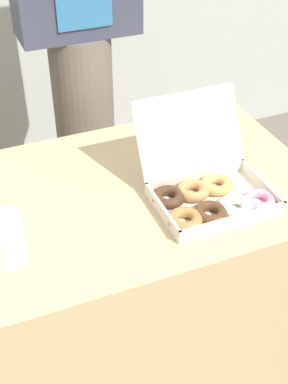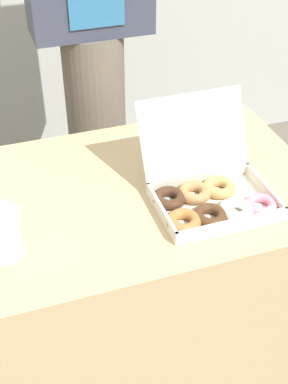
% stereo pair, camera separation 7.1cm
% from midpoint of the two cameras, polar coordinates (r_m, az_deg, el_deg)
% --- Properties ---
extents(ground_plane, '(14.00, 14.00, 0.00)m').
position_cam_midpoint_polar(ground_plane, '(2.06, -0.54, -16.66)').
color(ground_plane, '#665B51').
extents(table, '(1.13, 0.71, 0.75)m').
position_cam_midpoint_polar(table, '(1.77, -0.61, -9.53)').
color(table, tan).
rests_on(table, ground_plane).
extents(donut_box, '(0.35, 0.34, 0.24)m').
position_cam_midpoint_polar(donut_box, '(1.47, 8.21, -0.13)').
color(donut_box, silver).
rests_on(donut_box, table).
extents(coffee_cup, '(0.10, 0.10, 0.13)m').
position_cam_midpoint_polar(coffee_cup, '(1.32, -13.47, -4.31)').
color(coffee_cup, silver).
rests_on(coffee_cup, table).
extents(person_customer, '(0.41, 0.23, 1.84)m').
position_cam_midpoint_polar(person_customer, '(1.94, -4.61, 17.44)').
color(person_customer, '#665B51').
rests_on(person_customer, ground_plane).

